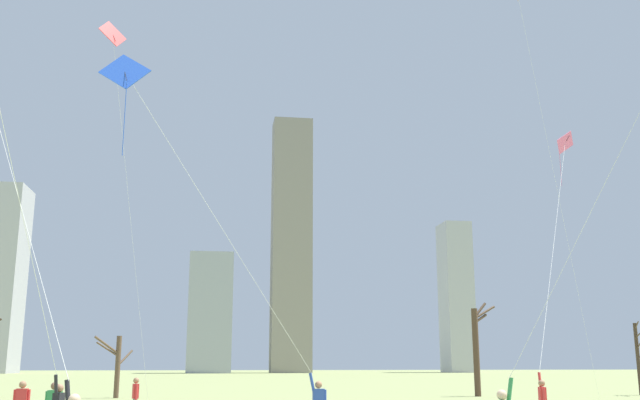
% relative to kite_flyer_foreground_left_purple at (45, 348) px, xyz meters
% --- Properties ---
extents(kite_flyer_foreground_left_purple, '(1.98, 12.43, 15.89)m').
position_rel_kite_flyer_foreground_left_purple_xyz_m(kite_flyer_foreground_left_purple, '(0.00, 0.00, 0.00)').
color(kite_flyer_foreground_left_purple, black).
rests_on(kite_flyer_foreground_left_purple, ground).
extents(kite_flyer_midfield_left_blue, '(7.18, 2.55, 11.35)m').
position_rel_kite_flyer_foreground_left_purple_xyz_m(kite_flyer_midfield_left_blue, '(5.87, 2.77, 0.95)').
color(kite_flyer_midfield_left_blue, black).
rests_on(kite_flyer_midfield_left_blue, ground).
extents(kite_flyer_midfield_center_yellow, '(5.62, 0.95, 10.53)m').
position_rel_kite_flyer_foreground_left_purple_xyz_m(kite_flyer_midfield_center_yellow, '(11.35, -4.48, 0.34)').
color(kite_flyer_midfield_center_yellow, '#33384C').
rests_on(kite_flyer_midfield_center_yellow, ground).
extents(kite_flyer_far_back_pink, '(8.33, 12.11, 14.34)m').
position_rel_kite_flyer_foreground_left_purple_xyz_m(kite_flyer_far_back_pink, '(16.69, 6.35, 1.19)').
color(kite_flyer_far_back_pink, gray).
rests_on(kite_flyer_far_back_pink, ground).
extents(kite_flyer_foreground_right_white, '(5.41, 8.42, 12.36)m').
position_rel_kite_flyer_foreground_left_purple_xyz_m(kite_flyer_foreground_right_white, '(0.40, -3.20, 1.25)').
color(kite_flyer_foreground_right_white, '#33384C').
rests_on(kite_flyer_foreground_right_white, ground).
extents(bystander_far_off_by_trees, '(0.28, 0.50, 1.62)m').
position_rel_kite_flyer_foreground_left_purple_xyz_m(bystander_far_off_by_trees, '(1.36, 9.56, -1.63)').
color(bystander_far_off_by_trees, gray).
rests_on(bystander_far_off_by_trees, ground).
extents(distant_kite_drifting_left_red, '(2.42, 3.39, 15.06)m').
position_rel_kite_flyer_foreground_left_purple_xyz_m(distant_kite_drifting_left_red, '(0.16, 7.20, 10.97)').
color(distant_kite_drifting_left_red, red).
rests_on(distant_kite_drifting_left_red, ground).
extents(distant_kite_high_overhead_orange, '(5.76, 5.05, 20.76)m').
position_rel_kite_flyer_foreground_left_purple_xyz_m(distant_kite_high_overhead_orange, '(18.62, 10.80, 15.11)').
color(distant_kite_high_overhead_orange, orange).
rests_on(distant_kite_high_overhead_orange, ground).
extents(bare_tree_center, '(1.87, 0.76, 6.19)m').
position_rel_kite_flyer_foreground_left_purple_xyz_m(bare_tree_center, '(21.68, 27.67, 0.62)').
color(bare_tree_center, '#4C3828').
rests_on(bare_tree_center, ground).
extents(bare_tree_leftmost, '(1.29, 2.07, 4.97)m').
position_rel_kite_flyer_foreground_left_purple_xyz_m(bare_tree_leftmost, '(33.38, 27.80, 0.10)').
color(bare_tree_leftmost, '#423326').
rests_on(bare_tree_leftmost, ground).
extents(bare_tree_left_of_center, '(2.28, 1.90, 3.84)m').
position_rel_kite_flyer_foreground_left_purple_xyz_m(bare_tree_left_of_center, '(-1.78, 28.69, -0.42)').
color(bare_tree_left_of_center, brown).
rests_on(bare_tree_left_of_center, ground).
extents(skyline_tall_tower, '(5.22, 11.08, 39.37)m').
position_rel_kite_flyer_foreground_left_purple_xyz_m(skyline_tall_tower, '(-39.19, 141.37, 17.15)').
color(skyline_tall_tower, '#B2B2B7').
rests_on(skyline_tall_tower, ground).
extents(skyline_wide_slab, '(9.20, 9.25, 25.16)m').
position_rel_kite_flyer_foreground_left_purple_xyz_m(skyline_wide_slab, '(3.43, 137.95, 10.04)').
color(skyline_wide_slab, '#9EA3AD').
rests_on(skyline_wide_slab, ground).
extents(skyline_squat_block, '(8.79, 6.82, 56.87)m').
position_rel_kite_flyer_foreground_left_purple_xyz_m(skyline_squat_block, '(20.92, 139.83, 25.90)').
color(skyline_squat_block, gray).
rests_on(skyline_squat_block, ground).
extents(skyline_slender_spire, '(6.19, 8.05, 33.91)m').
position_rel_kite_flyer_foreground_left_purple_xyz_m(skyline_slender_spire, '(59.18, 140.70, 14.42)').
color(skyline_slender_spire, '#B2B2B7').
rests_on(skyline_slender_spire, ground).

